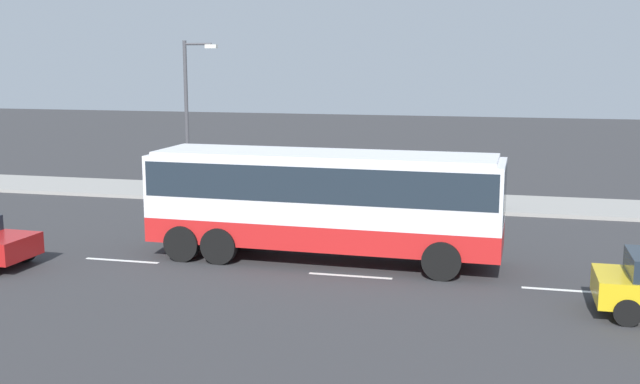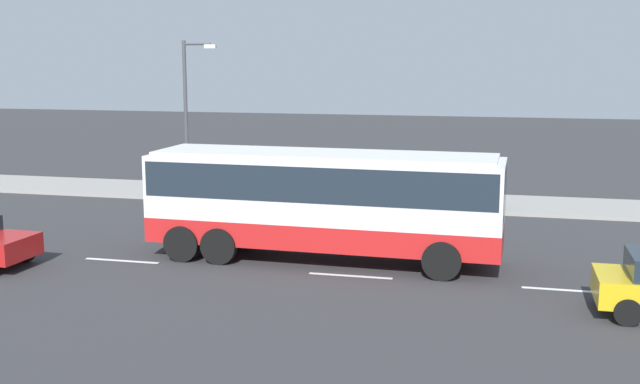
# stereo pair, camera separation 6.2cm
# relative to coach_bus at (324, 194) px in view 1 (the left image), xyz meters

# --- Properties ---
(ground_plane) EXTENTS (120.00, 120.00, 0.00)m
(ground_plane) POSITION_rel_coach_bus_xyz_m (-1.93, 0.49, -2.05)
(ground_plane) COLOR #333335
(sidewalk_curb) EXTENTS (80.00, 4.00, 0.15)m
(sidewalk_curb) POSITION_rel_coach_bus_xyz_m (-1.93, 10.17, -1.98)
(sidewalk_curb) COLOR gray
(sidewalk_curb) RESTS_ON ground_plane
(lane_centreline) EXTENTS (34.73, 0.16, 0.01)m
(lane_centreline) POSITION_rel_coach_bus_xyz_m (-2.25, -1.53, -2.05)
(lane_centreline) COLOR white
(lane_centreline) RESTS_ON ground_plane
(coach_bus) EXTENTS (10.68, 3.01, 3.30)m
(coach_bus) POSITION_rel_coach_bus_xyz_m (0.00, 0.00, 0.00)
(coach_bus) COLOR red
(coach_bus) RESTS_ON ground_plane
(pedestrian_near_curb) EXTENTS (0.32, 0.32, 1.79)m
(pedestrian_near_curb) POSITION_rel_coach_bus_xyz_m (5.18, 8.76, -0.86)
(pedestrian_near_curb) COLOR black
(pedestrian_near_curb) RESTS_ON sidewalk_curb
(street_lamp) EXTENTS (1.53, 0.24, 6.66)m
(street_lamp) POSITION_rel_coach_bus_xyz_m (-7.93, 8.57, 1.91)
(street_lamp) COLOR #47474C
(street_lamp) RESTS_ON sidewalk_curb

